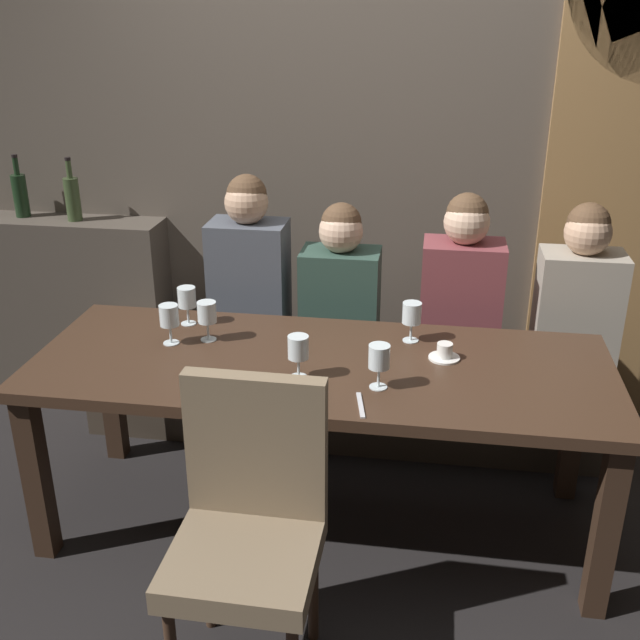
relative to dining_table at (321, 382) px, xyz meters
The scene contains 20 objects.
ground 0.65m from the dining_table, ahead, with size 9.00×9.00×0.00m, color black.
back_wall_tiled 1.49m from the dining_table, 90.00° to the left, with size 6.00×0.12×3.00m, color brown.
back_counter 1.87m from the dining_table, 146.14° to the left, with size 1.10×0.28×0.95m, color #494138.
dining_table is the anchor object (origin of this frame).
banquette_bench 0.82m from the dining_table, 90.00° to the left, with size 2.50×0.44×0.45m.
chair_near_side 0.73m from the dining_table, 98.58° to the right, with size 0.44×0.44×0.98m.
diner_redhead 0.88m from the dining_table, 121.97° to the left, with size 0.36×0.24×0.83m.
diner_bearded 0.72m from the dining_table, 91.28° to the left, with size 0.36×0.24×0.73m.
diner_far_end 0.89m from the dining_table, 52.41° to the left, with size 0.36×0.24×0.79m.
diner_near_end 1.27m from the dining_table, 33.95° to the left, with size 0.36×0.24×0.77m.
wine_bottle_dark_red 2.09m from the dining_table, 148.90° to the left, with size 0.08×0.08×0.33m.
wine_bottle_pale_label 1.82m from the dining_table, 144.65° to the left, with size 0.08×0.08×0.33m.
wine_glass_end_left 0.25m from the dining_table, 112.52° to the right, with size 0.08×0.08×0.16m.
wine_glass_center_back 0.45m from the dining_table, 36.31° to the left, with size 0.08×0.08×0.16m.
wine_glass_far_left 0.53m from the dining_table, 165.22° to the left, with size 0.08×0.08×0.16m.
wine_glass_near_left 0.36m from the dining_table, 36.82° to the right, with size 0.08×0.08×0.16m.
wine_glass_near_right 0.65m from the dining_table, behind, with size 0.08×0.08×0.16m.
wine_glass_center_front 0.70m from the dining_table, 155.90° to the left, with size 0.08×0.08×0.16m.
espresso_cup 0.49m from the dining_table, 11.66° to the left, with size 0.12×0.12×0.06m.
fork_on_table 0.38m from the dining_table, 59.62° to the right, with size 0.02×0.17×0.01m, color silver.
Camera 1 is at (0.39, -2.54, 2.00)m, focal length 42.35 mm.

